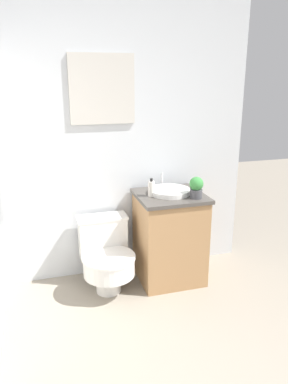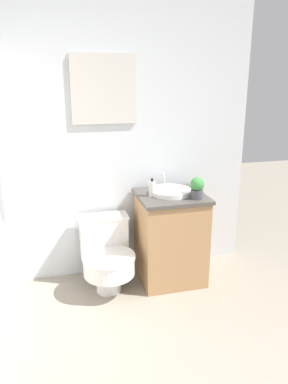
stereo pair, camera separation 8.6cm
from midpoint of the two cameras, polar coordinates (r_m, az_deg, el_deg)
name	(u,v)px [view 2 (the right image)]	position (r m, az deg, el deg)	size (l,w,h in m)	color
wall_back	(57,136)	(3.15, -12.33, 8.31)	(3.36, 0.07, 2.50)	silver
toilet	(107,254)	(3.17, -4.93, -9.35)	(0.43, 0.57, 0.59)	white
vanity	(170,237)	(3.27, 4.79, -6.90)	(0.56, 0.53, 0.78)	#AD7F51
sink	(171,191)	(3.14, 4.85, 0.09)	(0.35, 0.38, 0.13)	white
soap_bottle	(152,189)	(3.05, 2.04, 0.51)	(0.05, 0.05, 0.15)	silver
potted_plant	(197,188)	(3.03, 8.90, 0.67)	(0.11, 0.11, 0.18)	#4C4C51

